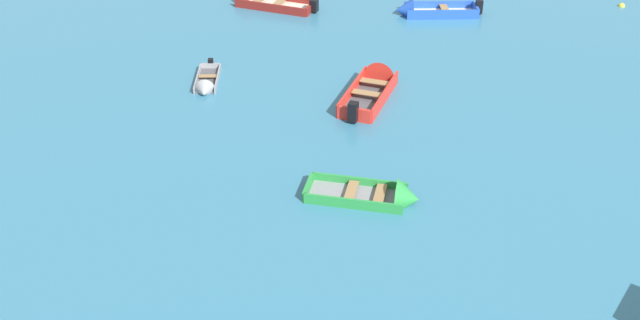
% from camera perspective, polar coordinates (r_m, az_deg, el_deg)
% --- Properties ---
extents(rowboat_green_near_right, '(3.88, 2.35, 1.23)m').
position_cam_1_polar(rowboat_green_near_right, '(25.58, 4.89, -2.65)').
color(rowboat_green_near_right, gray).
rests_on(rowboat_green_near_right, ground_plane).
extents(rowboat_grey_cluster_inner, '(1.11, 2.94, 0.80)m').
position_cam_1_polar(rowboat_grey_cluster_inner, '(32.88, -8.15, 5.29)').
color(rowboat_grey_cluster_inner, '#4C4C51').
rests_on(rowboat_grey_cluster_inner, ground_plane).
extents(rowboat_blue_far_back, '(4.31, 1.58, 1.18)m').
position_cam_1_polar(rowboat_blue_far_back, '(40.38, 7.35, 10.54)').
color(rowboat_blue_far_back, beige).
rests_on(rowboat_blue_far_back, ground_plane).
extents(rowboat_maroon_midfield_right, '(4.60, 3.32, 1.40)m').
position_cam_1_polar(rowboat_maroon_midfield_right, '(41.59, -4.63, 11.30)').
color(rowboat_maroon_midfield_right, beige).
rests_on(rowboat_maroon_midfield_right, ground_plane).
extents(rowboat_red_midfield_left, '(3.06, 4.47, 1.29)m').
position_cam_1_polar(rowboat_red_midfield_left, '(32.47, 3.95, 5.42)').
color(rowboat_red_midfield_left, '#4C4C51').
rests_on(rowboat_red_midfield_left, ground_plane).
extents(mooring_buoy_near_foreground, '(0.34, 0.34, 0.34)m').
position_cam_1_polar(mooring_buoy_near_foreground, '(44.00, 20.74, 10.23)').
color(mooring_buoy_near_foreground, yellow).
rests_on(mooring_buoy_near_foreground, ground_plane).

